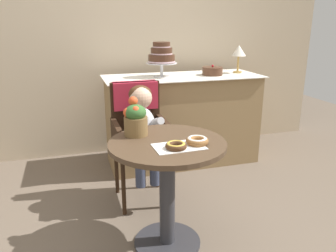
% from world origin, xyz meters
% --- Properties ---
extents(ground_plane, '(8.00, 8.00, 0.00)m').
position_xyz_m(ground_plane, '(0.00, 0.00, 0.00)').
color(ground_plane, '#6B5B4C').
extents(back_wall, '(4.80, 0.10, 2.70)m').
position_xyz_m(back_wall, '(0.00, 1.85, 1.35)').
color(back_wall, '#C1AD8E').
rests_on(back_wall, ground).
extents(cafe_table, '(0.72, 0.72, 0.72)m').
position_xyz_m(cafe_table, '(0.00, 0.00, 0.51)').
color(cafe_table, '#4C3826').
rests_on(cafe_table, ground).
extents(wicker_chair, '(0.42, 0.45, 0.95)m').
position_xyz_m(wicker_chair, '(-0.03, 0.71, 0.64)').
color(wicker_chair, '#332114').
rests_on(wicker_chair, ground).
extents(seated_child, '(0.27, 0.32, 0.73)m').
position_xyz_m(seated_child, '(-0.03, 0.55, 0.68)').
color(seated_child, silver).
rests_on(seated_child, ground).
extents(paper_napkin, '(0.30, 0.19, 0.00)m').
position_xyz_m(paper_napkin, '(0.04, -0.10, 0.72)').
color(paper_napkin, white).
rests_on(paper_napkin, cafe_table).
extents(donut_front, '(0.12, 0.12, 0.04)m').
position_xyz_m(donut_front, '(0.01, -0.13, 0.74)').
color(donut_front, '#4C2D19').
rests_on(donut_front, cafe_table).
extents(donut_mid, '(0.13, 0.13, 0.04)m').
position_xyz_m(donut_mid, '(0.16, -0.09, 0.74)').
color(donut_mid, '#936033').
rests_on(donut_mid, cafe_table).
extents(flower_vase, '(0.15, 0.15, 0.24)m').
position_xyz_m(flower_vase, '(-0.16, 0.18, 0.83)').
color(flower_vase, brown).
rests_on(flower_vase, cafe_table).
extents(display_counter, '(1.56, 0.62, 0.90)m').
position_xyz_m(display_counter, '(0.55, 1.30, 0.45)').
color(display_counter, '#93754C').
rests_on(display_counter, ground).
extents(tiered_cake_stand, '(0.30, 0.30, 0.33)m').
position_xyz_m(tiered_cake_stand, '(0.33, 1.30, 1.10)').
color(tiered_cake_stand, silver).
rests_on(tiered_cake_stand, display_counter).
extents(round_layer_cake, '(0.20, 0.20, 0.10)m').
position_xyz_m(round_layer_cake, '(0.85, 1.27, 0.94)').
color(round_layer_cake, '#4C2D1E').
rests_on(round_layer_cake, display_counter).
extents(table_lamp, '(0.15, 0.15, 0.28)m').
position_xyz_m(table_lamp, '(1.17, 1.33, 1.12)').
color(table_lamp, '#B28C47').
rests_on(table_lamp, display_counter).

